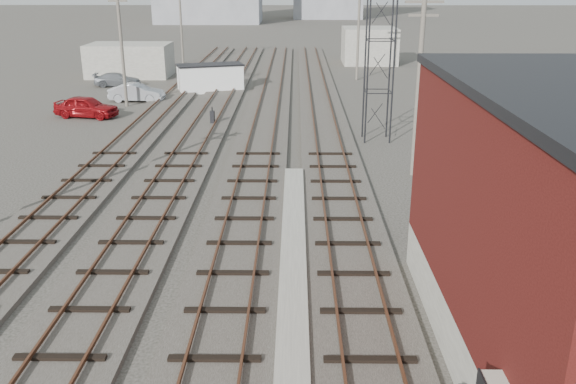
{
  "coord_description": "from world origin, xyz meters",
  "views": [
    {
      "loc": [
        0.55,
        -1.49,
        9.52
      ],
      "look_at": [
        0.3,
        19.11,
        2.2
      ],
      "focal_mm": 38.0,
      "sensor_mm": 36.0,
      "label": 1
    }
  ],
  "objects_px": {
    "car_silver": "(137,93)",
    "site_trailer": "(210,78)",
    "car_grey": "(117,80)",
    "switch_stand": "(212,118)",
    "car_red": "(86,107)"
  },
  "relations": [
    {
      "from": "car_silver",
      "to": "site_trailer",
      "type": "bearing_deg",
      "value": -46.2
    },
    {
      "from": "car_grey",
      "to": "switch_stand",
      "type": "bearing_deg",
      "value": -150.55
    },
    {
      "from": "car_silver",
      "to": "car_grey",
      "type": "relative_size",
      "value": 1.04
    },
    {
      "from": "car_silver",
      "to": "switch_stand",
      "type": "bearing_deg",
      "value": -136.6
    },
    {
      "from": "car_silver",
      "to": "car_grey",
      "type": "bearing_deg",
      "value": 29.41
    },
    {
      "from": "site_trailer",
      "to": "car_red",
      "type": "xyz_separation_m",
      "value": [
        -7.46,
        -10.44,
        -0.43
      ]
    },
    {
      "from": "car_silver",
      "to": "car_red",
      "type": "bearing_deg",
      "value": 162.8
    },
    {
      "from": "site_trailer",
      "to": "car_red",
      "type": "relative_size",
      "value": 1.35
    },
    {
      "from": "site_trailer",
      "to": "car_grey",
      "type": "bearing_deg",
      "value": 146.01
    },
    {
      "from": "car_grey",
      "to": "site_trailer",
      "type": "bearing_deg",
      "value": -111.1
    },
    {
      "from": "switch_stand",
      "to": "site_trailer",
      "type": "relative_size",
      "value": 0.2
    },
    {
      "from": "site_trailer",
      "to": "switch_stand",
      "type": "bearing_deg",
      "value": -99.94
    },
    {
      "from": "switch_stand",
      "to": "car_grey",
      "type": "relative_size",
      "value": 0.29
    },
    {
      "from": "car_red",
      "to": "car_silver",
      "type": "distance_m",
      "value": 6.23
    },
    {
      "from": "site_trailer",
      "to": "car_red",
      "type": "height_order",
      "value": "site_trailer"
    }
  ]
}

